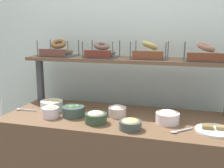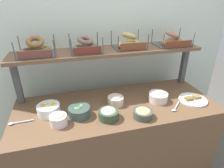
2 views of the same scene
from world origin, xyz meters
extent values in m
cube|color=silver|center=(0.00, 0.55, 1.20)|extent=(2.96, 0.06, 2.40)
cube|color=brown|center=(0.00, 0.00, 0.42)|extent=(1.76, 0.70, 0.85)
cube|color=#4C4C51|center=(-0.82, 0.27, 1.05)|extent=(0.05, 0.05, 0.40)
cube|color=brown|center=(0.00, 0.27, 1.26)|extent=(1.72, 0.32, 0.03)
cylinder|color=white|center=(-0.50, -0.15, 0.89)|extent=(0.13, 0.13, 0.08)
ellipsoid|color=beige|center=(-0.50, -0.15, 0.92)|extent=(0.10, 0.10, 0.05)
cylinder|color=white|center=(-0.57, 0.02, 0.89)|extent=(0.18, 0.18, 0.08)
sphere|color=gold|center=(-0.53, 0.02, 0.92)|extent=(0.05, 0.05, 0.05)
sphere|color=orange|center=(-0.58, 0.04, 0.92)|extent=(0.03, 0.03, 0.03)
sphere|color=#EC9644|center=(-0.61, 0.02, 0.92)|extent=(0.05, 0.05, 0.05)
cylinder|color=#3E534C|center=(-0.34, -0.08, 0.89)|extent=(0.17, 0.17, 0.08)
sphere|color=#53B139|center=(-0.36, -0.08, 0.92)|extent=(0.04, 0.04, 0.04)
sphere|color=#5A9346|center=(-0.36, -0.07, 0.92)|extent=(0.03, 0.03, 0.03)
sphere|color=#64AB4D|center=(-0.31, -0.05, 0.92)|extent=(0.04, 0.04, 0.04)
sphere|color=#5D8A41|center=(-0.34, -0.08, 0.92)|extent=(0.05, 0.05, 0.05)
sphere|color=#588C45|center=(-0.35, -0.08, 0.92)|extent=(0.04, 0.04, 0.04)
cylinder|color=#444E47|center=(0.15, -0.22, 0.88)|extent=(0.15, 0.15, 0.06)
ellipsoid|color=tan|center=(0.15, -0.22, 0.90)|extent=(0.12, 0.12, 0.04)
cylinder|color=white|center=(0.38, -0.03, 0.89)|extent=(0.17, 0.17, 0.08)
ellipsoid|color=white|center=(0.38, -0.03, 0.92)|extent=(0.13, 0.13, 0.05)
cylinder|color=silver|center=(-0.01, 0.02, 0.89)|extent=(0.14, 0.14, 0.07)
ellipsoid|color=beige|center=(-0.01, 0.02, 0.92)|extent=(0.11, 0.11, 0.05)
cylinder|color=#354C33|center=(-0.12, -0.17, 0.89)|extent=(0.16, 0.16, 0.07)
ellipsoid|color=beige|center=(-0.12, -0.17, 0.92)|extent=(0.12, 0.12, 0.05)
cylinder|color=white|center=(0.70, -0.11, 0.86)|extent=(0.25, 0.25, 0.01)
cube|color=olive|center=(0.65, -0.11, 0.88)|extent=(0.07, 0.05, 0.02)
cube|color=olive|center=(0.74, -0.10, 0.88)|extent=(0.07, 0.05, 0.02)
cube|color=#B7B7BC|center=(-0.76, -0.05, 0.86)|extent=(0.14, 0.02, 0.01)
ellipsoid|color=#B7B7BC|center=(-0.85, -0.05, 0.86)|extent=(0.04, 0.03, 0.01)
cube|color=#B7B7BC|center=(0.50, -0.15, 0.86)|extent=(0.11, 0.10, 0.01)
ellipsoid|color=#B7B7BC|center=(0.44, -0.21, 0.86)|extent=(0.04, 0.03, 0.01)
cube|color=#4C4C51|center=(-0.62, 0.27, 1.28)|extent=(0.30, 0.24, 0.01)
cylinder|color=#4C4C51|center=(-0.76, 0.15, 1.35)|extent=(0.01, 0.01, 0.14)
cylinder|color=#4C4C51|center=(-0.47, 0.15, 1.35)|extent=(0.01, 0.01, 0.14)
cylinder|color=#4C4C51|center=(-0.76, 0.38, 1.35)|extent=(0.01, 0.01, 0.14)
cylinder|color=#4C4C51|center=(-0.47, 0.38, 1.35)|extent=(0.01, 0.01, 0.14)
cube|color=brown|center=(-0.62, 0.15, 1.32)|extent=(0.25, 0.01, 0.06)
torus|color=brown|center=(-0.67, 0.24, 1.32)|extent=(0.20, 0.19, 0.06)
torus|color=olive|center=(-0.57, 0.30, 1.31)|extent=(0.20, 0.20, 0.05)
torus|color=brown|center=(-0.62, 0.27, 1.39)|extent=(0.16, 0.16, 0.10)
cube|color=#4C4C51|center=(-0.21, 0.26, 1.28)|extent=(0.27, 0.24, 0.01)
cylinder|color=#4C4C51|center=(-0.34, 0.15, 1.35)|extent=(0.01, 0.01, 0.14)
cylinder|color=#4C4C51|center=(-0.08, 0.15, 1.35)|extent=(0.01, 0.01, 0.14)
cylinder|color=#4C4C51|center=(-0.34, 0.38, 1.35)|extent=(0.01, 0.01, 0.14)
cylinder|color=#4C4C51|center=(-0.08, 0.38, 1.35)|extent=(0.01, 0.01, 0.14)
cube|color=maroon|center=(-0.21, 0.14, 1.32)|extent=(0.23, 0.01, 0.06)
torus|color=#6D634F|center=(-0.26, 0.23, 1.32)|extent=(0.19, 0.19, 0.06)
torus|color=#6B654C|center=(-0.17, 0.30, 1.31)|extent=(0.19, 0.19, 0.05)
torus|color=#7F5F51|center=(-0.21, 0.26, 1.38)|extent=(0.20, 0.20, 0.08)
cube|color=#4C4C51|center=(0.20, 0.29, 1.28)|extent=(0.29, 0.24, 0.01)
cylinder|color=#4C4C51|center=(0.06, 0.17, 1.35)|extent=(0.01, 0.01, 0.14)
cylinder|color=#4C4C51|center=(0.33, 0.17, 1.35)|extent=(0.01, 0.01, 0.14)
cylinder|color=#4C4C51|center=(0.06, 0.40, 1.35)|extent=(0.01, 0.01, 0.14)
cylinder|color=#4C4C51|center=(0.33, 0.40, 1.35)|extent=(0.01, 0.01, 0.14)
cube|color=brown|center=(0.20, 0.17, 1.32)|extent=(0.24, 0.01, 0.06)
torus|color=tan|center=(0.15, 0.26, 1.31)|extent=(0.18, 0.18, 0.05)
torus|color=tan|center=(0.24, 0.32, 1.31)|extent=(0.19, 0.18, 0.05)
torus|color=#D1B862|center=(0.20, 0.29, 1.39)|extent=(0.19, 0.19, 0.09)
cube|color=#4C4C51|center=(0.63, 0.26, 1.28)|extent=(0.32, 0.24, 0.01)
cylinder|color=#4C4C51|center=(0.47, 0.14, 1.35)|extent=(0.01, 0.01, 0.14)
cylinder|color=#4C4C51|center=(0.47, 0.37, 1.35)|extent=(0.01, 0.01, 0.14)
cube|color=brown|center=(0.63, 0.14, 1.32)|extent=(0.27, 0.01, 0.06)
torus|color=#9D7D4F|center=(0.57, 0.23, 1.31)|extent=(0.16, 0.16, 0.05)
torus|color=#A47E55|center=(0.68, 0.30, 1.32)|extent=(0.20, 0.20, 0.06)
torus|color=#A5705A|center=(0.63, 0.26, 1.38)|extent=(0.18, 0.17, 0.09)
camera|label=1|loc=(0.50, -1.92, 1.53)|focal=43.11mm
camera|label=2|loc=(-0.41, -1.35, 1.75)|focal=30.08mm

